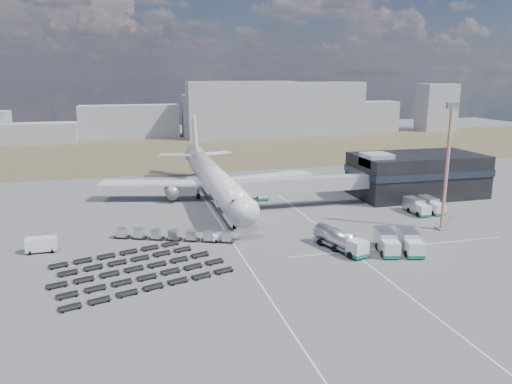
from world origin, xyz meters
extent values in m
plane|color=#565659|center=(0.00, 0.00, 0.00)|extent=(420.00, 420.00, 0.00)
cube|color=brown|center=(0.00, 110.00, 0.01)|extent=(420.00, 90.00, 0.01)
cube|color=silver|center=(-2.00, 5.00, 0.01)|extent=(0.25, 110.00, 0.01)
cube|color=silver|center=(16.00, 5.00, 0.01)|extent=(0.25, 110.00, 0.01)
cube|color=silver|center=(25.00, -8.00, 0.01)|extent=(40.00, 0.25, 0.01)
cube|color=black|center=(48.00, 24.00, 5.00)|extent=(30.00, 16.00, 10.00)
cube|color=#262D38|center=(48.00, 24.00, 6.20)|extent=(30.40, 16.40, 1.60)
cube|color=#939399|center=(36.00, 22.00, 9.50)|extent=(6.00, 6.00, 3.00)
cube|color=#939399|center=(18.10, 20.50, 5.10)|extent=(29.80, 3.00, 3.00)
cube|color=#939399|center=(4.70, 20.00, 5.10)|extent=(4.00, 3.60, 3.40)
cylinder|color=slate|center=(6.20, 20.50, 2.55)|extent=(0.70, 0.70, 5.10)
cylinder|color=black|center=(6.20, 20.50, 0.45)|extent=(1.40, 0.90, 1.40)
cylinder|color=silver|center=(0.00, 30.00, 5.30)|extent=(5.60, 48.00, 5.60)
cone|color=silver|center=(0.00, 3.50, 5.30)|extent=(5.60, 5.00, 5.60)
cone|color=silver|center=(0.00, 58.00, 6.10)|extent=(5.60, 8.00, 5.60)
cube|color=black|center=(0.00, 5.50, 6.10)|extent=(2.20, 2.00, 0.80)
cube|color=silver|center=(-13.00, 35.00, 4.10)|extent=(25.59, 11.38, 0.50)
cube|color=silver|center=(13.00, 35.00, 4.10)|extent=(25.59, 11.38, 0.50)
cylinder|color=slate|center=(-9.50, 33.00, 2.40)|extent=(3.00, 5.00, 3.00)
cylinder|color=slate|center=(9.50, 33.00, 2.40)|extent=(3.00, 5.00, 3.00)
cube|color=silver|center=(-5.50, 60.00, 6.50)|extent=(9.49, 5.63, 0.35)
cube|color=silver|center=(5.50, 60.00, 6.50)|extent=(9.49, 5.63, 0.35)
cube|color=silver|center=(0.00, 61.00, 11.80)|extent=(0.50, 9.06, 11.45)
cylinder|color=slate|center=(0.00, 9.00, 1.25)|extent=(0.50, 0.50, 2.50)
cylinder|color=slate|center=(-3.20, 34.00, 1.25)|extent=(0.60, 0.60, 2.50)
cylinder|color=slate|center=(3.20, 34.00, 1.25)|extent=(0.60, 0.60, 2.50)
cylinder|color=black|center=(0.00, 9.00, 0.50)|extent=(0.50, 1.20, 1.20)
cube|color=#92969F|center=(-53.60, 147.80, 4.19)|extent=(29.80, 12.00, 8.38)
cube|color=#92969F|center=(-16.69, 156.80, 7.40)|extent=(44.13, 12.00, 14.79)
cube|color=#92969F|center=(16.64, 151.24, 9.64)|extent=(18.85, 12.00, 19.28)
cube|color=#92969F|center=(32.72, 143.36, 12.67)|extent=(48.95, 12.00, 25.34)
cube|color=#92969F|center=(74.48, 147.05, 12.39)|extent=(37.63, 12.00, 24.79)
cube|color=#92969F|center=(94.82, 151.96, 7.52)|extent=(39.82, 12.00, 15.05)
cube|color=#92969F|center=(136.71, 147.47, 11.86)|extent=(17.92, 12.00, 23.71)
cube|color=silver|center=(15.63, -10.89, 1.59)|extent=(3.31, 3.31, 2.52)
cube|color=#126755|center=(15.63, -10.89, 0.60)|extent=(3.45, 3.45, 0.55)
cylinder|color=silver|center=(13.99, -5.77, 2.08)|extent=(5.11, 8.67, 2.74)
cube|color=slate|center=(13.99, -5.77, 0.82)|extent=(5.01, 8.64, 0.38)
cylinder|color=black|center=(14.49, -7.34, 0.55)|extent=(3.08, 2.02, 1.21)
cube|color=silver|center=(-4.00, 2.77, 0.72)|extent=(3.50, 2.45, 1.44)
cube|color=silver|center=(-33.37, 4.65, 1.26)|extent=(4.83, 2.27, 2.51)
cube|color=silver|center=(11.10, 30.52, 1.55)|extent=(2.88, 6.01, 2.71)
cube|color=#126755|center=(11.10, 30.52, 0.44)|extent=(2.99, 6.11, 0.44)
cube|color=silver|center=(20.76, -12.28, 1.46)|extent=(3.12, 3.04, 2.47)
cube|color=#126755|center=(20.76, -12.28, 0.50)|extent=(3.25, 3.17, 0.50)
cube|color=silver|center=(21.74, -8.48, 1.91)|extent=(3.90, 5.67, 2.92)
cube|color=silver|center=(24.45, -13.23, 1.46)|extent=(3.12, 3.04, 2.47)
cube|color=#126755|center=(24.45, -13.23, 0.50)|extent=(3.25, 3.17, 0.50)
cube|color=silver|center=(25.44, -9.43, 1.91)|extent=(3.90, 5.67, 2.92)
cube|color=silver|center=(39.21, 7.20, 1.33)|extent=(2.39, 2.28, 2.25)
cube|color=#126755|center=(39.21, 7.20, 0.46)|extent=(2.49, 2.39, 0.46)
cube|color=silver|center=(39.15, 10.78, 1.74)|extent=(2.52, 4.74, 2.66)
cube|color=silver|center=(42.68, 7.25, 1.33)|extent=(2.39, 2.28, 2.25)
cube|color=#126755|center=(42.68, 7.25, 0.46)|extent=(2.49, 2.39, 0.46)
cube|color=silver|center=(42.63, 10.83, 1.74)|extent=(2.52, 4.74, 2.66)
cube|color=black|center=(-20.62, 8.74, 0.30)|extent=(2.98, 2.43, 0.18)
cube|color=silver|center=(-20.62, 8.74, 1.14)|extent=(2.06, 2.06, 1.48)
cube|color=black|center=(-17.67, 7.57, 0.30)|extent=(2.98, 2.43, 0.18)
cube|color=silver|center=(-17.67, 7.57, 1.14)|extent=(2.06, 2.06, 1.48)
cube|color=black|center=(-14.73, 6.39, 0.30)|extent=(2.98, 2.43, 0.18)
cube|color=silver|center=(-14.73, 6.39, 1.14)|extent=(2.06, 2.06, 1.48)
cube|color=black|center=(-11.79, 5.22, 0.30)|extent=(2.98, 2.43, 0.18)
cube|color=silver|center=(-11.79, 5.22, 1.14)|extent=(2.06, 2.06, 1.48)
cube|color=black|center=(-8.85, 4.04, 0.30)|extent=(2.98, 2.43, 0.18)
cube|color=silver|center=(-8.85, 4.04, 1.14)|extent=(2.06, 2.06, 1.48)
cube|color=black|center=(-5.91, 2.87, 0.30)|extent=(2.98, 2.43, 0.18)
cube|color=silver|center=(-5.91, 2.87, 1.14)|extent=(2.06, 2.06, 1.48)
cube|color=black|center=(-2.97, 1.69, 0.30)|extent=(2.98, 2.43, 0.18)
cube|color=silver|center=(-2.97, 1.69, 1.14)|extent=(2.06, 2.06, 1.48)
cube|color=black|center=(-16.55, -14.65, 0.33)|extent=(24.71, 9.28, 0.66)
cube|color=black|center=(-17.75, -11.00, 0.33)|extent=(24.71, 9.28, 0.66)
cube|color=black|center=(-18.94, -7.36, 0.33)|extent=(24.71, 9.28, 0.66)
cube|color=black|center=(-20.14, -3.72, 0.33)|extent=(21.24, 8.14, 0.66)
cube|color=black|center=(-21.34, -0.08, 0.33)|extent=(21.24, 8.14, 0.66)
cylinder|color=#B4391C|center=(37.64, -1.35, 11.42)|extent=(0.64, 0.64, 22.83)
cube|color=slate|center=(37.64, -1.35, 23.11)|extent=(2.24, 0.78, 1.10)
cube|color=#565659|center=(37.64, -1.35, 0.14)|extent=(1.83, 1.83, 0.27)
camera|label=1|loc=(-19.06, -79.25, 28.58)|focal=35.00mm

